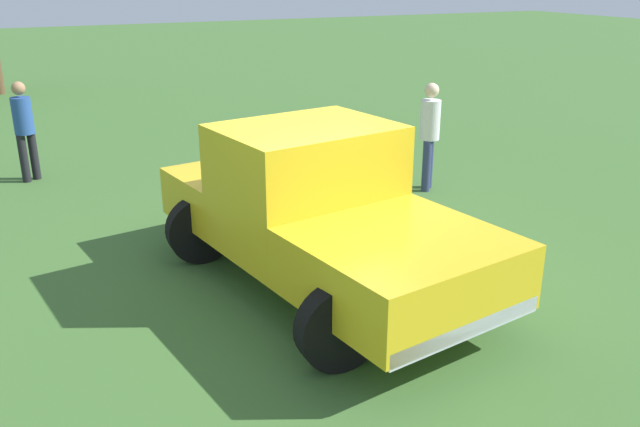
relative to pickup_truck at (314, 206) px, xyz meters
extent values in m
plane|color=#3D662D|center=(0.07, 0.16, -0.96)|extent=(80.00, 80.00, 0.00)
cylinder|color=black|center=(1.02, -1.42, -0.54)|extent=(0.83, 0.22, 0.83)
cylinder|color=black|center=(-0.53, -1.67, -0.54)|extent=(0.83, 0.22, 0.83)
cylinder|color=black|center=(0.57, 1.44, -0.54)|extent=(0.83, 0.22, 0.83)
cylinder|color=black|center=(-0.99, 1.19, -0.54)|extent=(0.83, 0.22, 0.83)
cube|color=gold|center=(0.23, -1.45, -0.20)|extent=(2.14, 2.08, 0.64)
cube|color=gold|center=(-0.02, 0.15, 0.18)|extent=(2.08, 1.73, 1.40)
cube|color=slate|center=(-0.02, 0.15, 0.62)|extent=(1.90, 1.49, 0.48)
cube|color=gold|center=(-0.17, 1.05, -0.22)|extent=(2.19, 2.44, 0.60)
cube|color=silver|center=(0.37, -2.29, -0.46)|extent=(1.80, 0.40, 0.16)
cylinder|color=navy|center=(3.25, 2.46, -0.53)|extent=(0.14, 0.14, 0.85)
cylinder|color=navy|center=(3.11, 2.32, -0.53)|extent=(0.14, 0.14, 0.85)
cylinder|color=silver|center=(3.18, 2.39, 0.21)|extent=(0.45, 0.45, 0.64)
sphere|color=beige|center=(3.18, 2.39, 0.68)|extent=(0.23, 0.23, 0.23)
cylinder|color=black|center=(-2.76, 5.71, -0.55)|extent=(0.14, 0.14, 0.82)
cylinder|color=black|center=(-2.59, 5.82, -0.55)|extent=(0.14, 0.14, 0.82)
cylinder|color=#284C93|center=(-2.68, 5.76, 0.17)|extent=(0.44, 0.44, 0.62)
sphere|color=#A87A56|center=(-2.68, 5.76, 0.63)|extent=(0.22, 0.22, 0.22)
camera|label=1|loc=(-2.98, -6.35, 2.48)|focal=37.54mm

